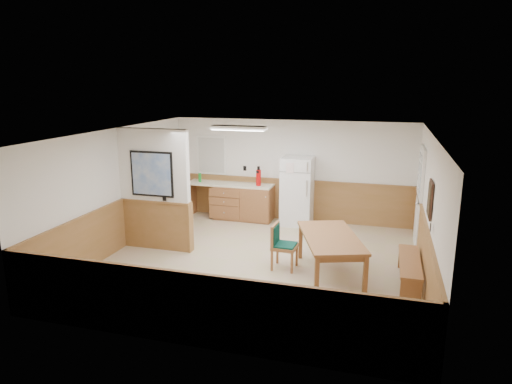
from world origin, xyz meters
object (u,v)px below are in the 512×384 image
(refrigerator, at_px, (297,191))
(dining_table, at_px, (330,241))
(dining_bench, at_px, (410,266))
(dining_chair, at_px, (280,243))
(soap_bottle, at_px, (200,177))
(fire_extinguisher, at_px, (258,177))

(refrigerator, xyz_separation_m, dining_table, (1.15, -2.84, -0.17))
(dining_bench, height_order, dining_chair, dining_chair)
(refrigerator, bearing_deg, soap_bottle, 179.54)
(dining_chair, bearing_deg, fire_extinguisher, 115.74)
(dining_chair, bearing_deg, refrigerator, 96.90)
(refrigerator, xyz_separation_m, soap_bottle, (-2.53, 0.01, 0.19))
(dining_table, height_order, dining_bench, dining_table)
(dining_bench, distance_m, fire_extinguisher, 4.58)
(refrigerator, height_order, dining_chair, refrigerator)
(dining_table, relative_size, fire_extinguisher, 4.18)
(refrigerator, height_order, soap_bottle, refrigerator)
(dining_bench, distance_m, soap_bottle, 5.84)
(dining_table, xyz_separation_m, soap_bottle, (-3.68, 2.85, 0.36))
(refrigerator, height_order, dining_bench, refrigerator)
(soap_bottle, bearing_deg, fire_extinguisher, 0.08)
(soap_bottle, bearing_deg, dining_table, -37.76)
(dining_chair, xyz_separation_m, fire_extinguisher, (-1.19, 2.76, 0.62))
(refrigerator, relative_size, soap_bottle, 7.08)
(refrigerator, bearing_deg, dining_chair, -85.70)
(refrigerator, distance_m, dining_table, 3.07)
(dining_bench, height_order, soap_bottle, soap_bottle)
(refrigerator, bearing_deg, fire_extinguisher, 179.10)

